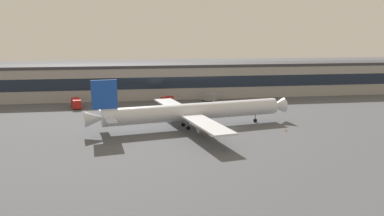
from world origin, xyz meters
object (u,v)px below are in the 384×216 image
(fuel_truck, at_px, (76,103))
(baggage_tug, at_px, (111,103))
(traffic_cone_0, at_px, (204,134))
(traffic_cone_1, at_px, (286,130))
(stair_truck, at_px, (209,97))
(airliner, at_px, (191,112))
(crew_van, at_px, (167,99))

(fuel_truck, distance_m, baggage_tug, 12.74)
(traffic_cone_0, height_order, traffic_cone_1, traffic_cone_0)
(fuel_truck, distance_m, stair_truck, 51.19)
(airliner, bearing_deg, traffic_cone_1, -18.22)
(airliner, relative_size, baggage_tug, 14.80)
(airliner, height_order, traffic_cone_1, airliner)
(crew_van, relative_size, traffic_cone_1, 8.99)
(airliner, distance_m, crew_van, 41.85)
(fuel_truck, bearing_deg, airliner, -45.27)
(crew_van, relative_size, baggage_tug, 1.31)
(traffic_cone_0, bearing_deg, traffic_cone_1, 1.76)
(traffic_cone_0, bearing_deg, crew_van, 95.50)
(crew_van, bearing_deg, baggage_tug, -173.01)
(stair_truck, bearing_deg, traffic_cone_1, -77.42)
(fuel_truck, distance_m, traffic_cone_1, 77.17)
(stair_truck, distance_m, traffic_cone_0, 53.28)
(baggage_tug, distance_m, traffic_cone_1, 68.72)
(fuel_truck, height_order, traffic_cone_1, fuel_truck)
(stair_truck, relative_size, traffic_cone_1, 10.29)
(fuel_truck, xyz_separation_m, baggage_tug, (12.57, 1.90, -0.80))
(stair_truck, height_order, traffic_cone_1, stair_truck)
(baggage_tug, xyz_separation_m, traffic_cone_1, (49.72, -47.42, -0.79))
(crew_van, xyz_separation_m, traffic_cone_0, (4.89, -50.75, -1.15))
(traffic_cone_1, bearing_deg, traffic_cone_0, -178.24)
(airliner, xyz_separation_m, crew_van, (-2.97, 41.62, -3.25))
(fuel_truck, relative_size, traffic_cone_1, 14.81)
(airliner, height_order, stair_truck, airliner)
(airliner, height_order, fuel_truck, airliner)
(fuel_truck, xyz_separation_m, stair_truck, (50.89, 5.59, 0.10))
(fuel_truck, xyz_separation_m, traffic_cone_0, (38.68, -46.24, -1.57))
(fuel_truck, bearing_deg, traffic_cone_0, -50.09)
(baggage_tug, height_order, traffic_cone_0, baggage_tug)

